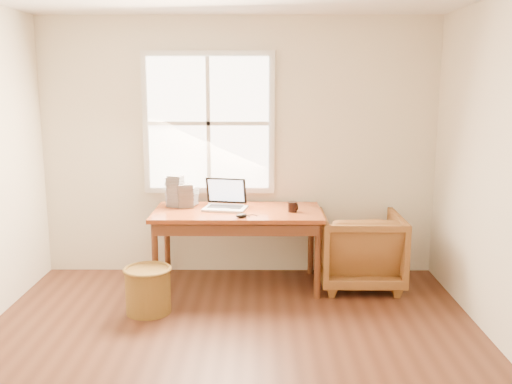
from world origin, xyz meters
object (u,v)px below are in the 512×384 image
(coffee_mug, at_px, (292,207))
(cd_stack_a, at_px, (173,191))
(desk, at_px, (237,212))
(wicker_stool, at_px, (148,291))
(laptop, at_px, (225,196))
(armchair, at_px, (360,249))

(coffee_mug, bearing_deg, cd_stack_a, 178.72)
(desk, height_order, wicker_stool, desk)
(laptop, bearing_deg, coffee_mug, 2.80)
(desk, distance_m, wicker_stool, 1.14)
(armchair, height_order, wicker_stool, armchair)
(desk, relative_size, coffee_mug, 16.75)
(laptop, height_order, cd_stack_a, cd_stack_a)
(laptop, distance_m, coffee_mug, 0.65)
(armchair, xyz_separation_m, laptop, (-1.30, 0.03, 0.52))
(coffee_mug, xyz_separation_m, cd_stack_a, (-1.17, 0.27, 0.10))
(armchair, relative_size, cd_stack_a, 2.80)
(cd_stack_a, bearing_deg, laptop, -18.67)
(cd_stack_a, bearing_deg, wicker_stool, -96.49)
(desk, bearing_deg, cd_stack_a, 162.05)
(desk, distance_m, cd_stack_a, 0.70)
(wicker_stool, relative_size, laptop, 1.01)
(armchair, distance_m, laptop, 1.40)
(desk, distance_m, armchair, 1.24)
(armchair, bearing_deg, cd_stack_a, -6.20)
(desk, relative_size, laptop, 4.19)
(desk, relative_size, armchair, 2.00)
(coffee_mug, distance_m, cd_stack_a, 1.20)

